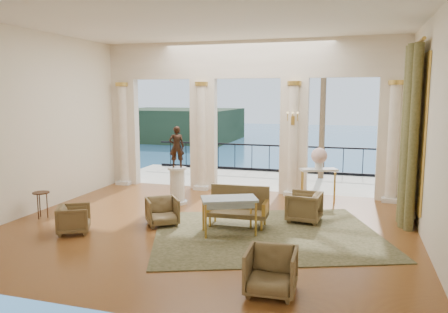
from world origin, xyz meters
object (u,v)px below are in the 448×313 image
(pedestal, at_px, (177,186))
(side_table, at_px, (41,196))
(armchair_b, at_px, (271,269))
(statue, at_px, (177,147))
(armchair_a, at_px, (162,210))
(game_table, at_px, (229,202))
(console_table, at_px, (319,174))
(settee, at_px, (238,206))
(armchair_d, at_px, (74,218))
(armchair_c, at_px, (304,206))

(pedestal, bearing_deg, side_table, -138.78)
(armchair_b, height_order, statue, statue)
(armchair_a, bearing_deg, game_table, -42.89)
(side_table, bearing_deg, console_table, 29.39)
(settee, bearing_deg, console_table, 57.90)
(side_table, bearing_deg, statue, 41.22)
(statue, xyz_separation_m, side_table, (-2.56, -2.24, -1.01))
(armchair_d, distance_m, pedestal, 3.20)
(armchair_c, relative_size, console_table, 0.73)
(armchair_a, height_order, console_table, console_table)
(armchair_b, height_order, armchair_d, armchair_b)
(armchair_a, bearing_deg, armchair_c, -14.87)
(game_table, bearing_deg, console_table, 40.05)
(armchair_d, relative_size, statue, 0.59)
(armchair_d, distance_m, console_table, 6.39)
(game_table, bearing_deg, armchair_d, 170.57)
(armchair_a, distance_m, armchair_d, 1.90)
(armchair_c, bearing_deg, armchair_a, -62.75)
(armchair_d, height_order, pedestal, pedestal)
(armchair_d, bearing_deg, armchair_c, -92.81)
(armchair_c, bearing_deg, side_table, -70.07)
(armchair_c, height_order, side_table, armchair_c)
(armchair_c, relative_size, pedestal, 0.77)
(settee, height_order, pedestal, pedestal)
(armchair_c, xyz_separation_m, side_table, (-6.04, -1.52, 0.16))
(game_table, bearing_deg, armchair_c, 19.51)
(settee, distance_m, game_table, 0.71)
(pedestal, bearing_deg, settee, -34.69)
(settee, xyz_separation_m, statue, (-2.10, 1.45, 1.11))
(armchair_b, xyz_separation_m, armchair_c, (0.04, 3.87, 0.01))
(armchair_b, distance_m, game_table, 2.86)
(side_table, bearing_deg, armchair_d, -27.53)
(game_table, xyz_separation_m, console_table, (1.57, 3.36, 0.07))
(game_table, height_order, pedestal, pedestal)
(armchair_b, xyz_separation_m, statue, (-3.44, 4.60, 1.17))
(settee, bearing_deg, armchair_b, -69.35)
(armchair_b, height_order, game_table, game_table)
(pedestal, distance_m, side_table, 3.40)
(settee, xyz_separation_m, game_table, (-0.03, -0.65, 0.26))
(armchair_b, bearing_deg, pedestal, 124.40)
(statue, bearing_deg, settee, 123.84)
(game_table, bearing_deg, settee, 62.43)
(armchair_d, relative_size, side_table, 1.04)
(armchair_a, relative_size, pedestal, 0.70)
(armchair_a, height_order, statue, statue)
(armchair_d, bearing_deg, armchair_b, -138.40)
(armchair_a, relative_size, armchair_b, 0.92)
(settee, distance_m, side_table, 4.73)
(settee, xyz_separation_m, console_table, (1.54, 2.70, 0.33))
(armchair_c, distance_m, console_table, 2.02)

